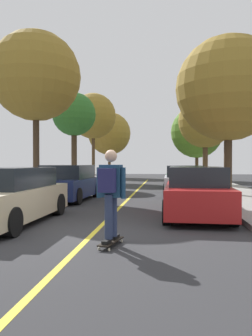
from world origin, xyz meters
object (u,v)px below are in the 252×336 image
Objects in this scene: parked_car_right_nearest at (196,192)px; parked_car_right_near at (184,181)px; fire_hydrant at (6,194)px; parked_car_right_far at (179,178)px; parked_car_left_near at (68,183)px; street_tree_left_nearest at (36,76)px; skateboard at (111,242)px; parked_car_left_nearest at (7,196)px; street_tree_right_nearest at (228,89)px; street_tree_right_far at (197,132)px; skateboarder at (110,189)px; street_tree_left_near at (74,115)px; street_tree_left_farthest at (109,134)px; street_tree_left_far at (93,116)px; street_tree_right_near at (205,121)px.

parked_car_right_nearest reaches higher than parked_car_right_near.
parked_car_right_far is at bearing 58.93° from fire_hydrant.
parked_car_left_near is 5.49m from street_tree_left_nearest.
skateboard is (-1.93, -10.10, -0.62)m from parked_car_right_near.
parked_car_right_near is (-0.00, 6.28, -0.00)m from parked_car_right_nearest.
street_tree_right_nearest reaches higher than parked_car_left_nearest.
skateboarder is (-3.89, -24.58, -3.28)m from street_tree_right_far.
parked_car_right_nearest is 0.63× the size of street_tree_right_nearest.
parked_car_left_near is at bearing 112.31° from skateboard.
parked_car_right_near is 10.33m from skateboarder.
street_tree_left_near is 0.94× the size of street_tree_right_far.
street_tree_left_nearest reaches higher than fire_hydrant.
fire_hydrant reaches higher than skateboard.
street_tree_right_far is (8.90, -5.26, -0.42)m from street_tree_left_farthest.
street_tree_left_near is (0.00, 6.62, -0.87)m from street_tree_left_nearest.
parked_car_left_nearest is 3.72m from skateboarder.
street_tree_right_nearest is (8.90, -20.28, 0.19)m from street_tree_left_farthest.
parked_car_left_near is at bearing -120.98° from parked_car_right_far.
street_tree_left_near is at bearing 107.89° from skateboard.
street_tree_left_farthest reaches higher than parked_car_right_far.
street_tree_left_nearest is 1.24× the size of street_tree_left_near.
parked_car_right_nearest is 19.67m from street_tree_left_far.
street_tree_right_nearest is at bearing -66.31° from street_tree_left_farthest.
street_tree_left_near is at bearing 145.90° from street_tree_right_nearest.
parked_car_right_far is 10.29m from street_tree_left_far.
street_tree_left_near is 11.38m from fire_hydrant.
street_tree_right_near reaches higher than parked_car_right_nearest.
street_tree_left_near is 0.85× the size of street_tree_right_nearest.
street_tree_left_nearest is 18.02m from street_tree_right_far.
street_tree_left_far is at bearing 103.05° from skateboarder.
street_tree_left_farthest reaches higher than parked_car_left_near.
parked_car_left_near is 1.07× the size of parked_car_right_near.
parked_car_right_near is 9.72m from street_tree_left_near.
street_tree_left_nearest is 1.04× the size of street_tree_left_far.
skateboarder is (5.01, -21.62, -4.45)m from street_tree_left_far.
parked_car_left_nearest is 6.36× the size of fire_hydrant.
street_tree_left_nearest is 11.23m from skateboarder.
parked_car_left_near is at bearing -163.61° from street_tree_right_nearest.
street_tree_right_nearest is 8.66m from street_tree_right_near.
street_tree_right_near is (8.90, 2.63, -0.22)m from street_tree_left_near.
parked_car_right_far is 5.94× the size of fire_hydrant.
street_tree_left_nearest reaches higher than parked_car_left_nearest.
skateboard is 0.99m from skateboarder.
parked_car_left_near is 6.19m from parked_car_right_nearest.
parked_car_right_nearest is 14.22m from street_tree_left_near.
fire_hydrant is at bearing -88.45° from street_tree_left_far.
street_tree_left_nearest reaches higher than street_tree_left_far.
parked_car_right_near is 0.98× the size of parked_car_right_far.
parked_car_right_far is 9.70m from street_tree_right_far.
street_tree_right_nearest is (1.95, 5.70, 4.25)m from parked_car_right_nearest.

